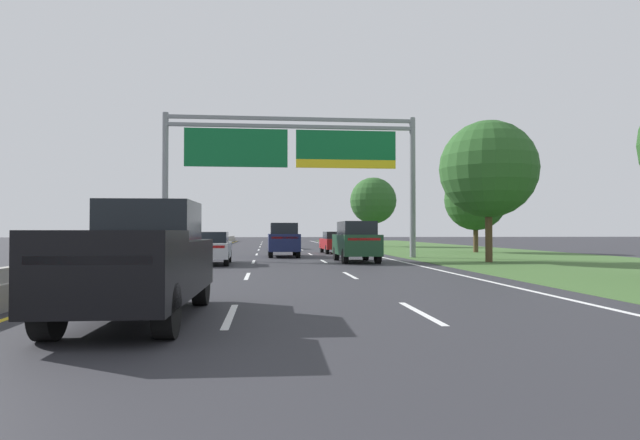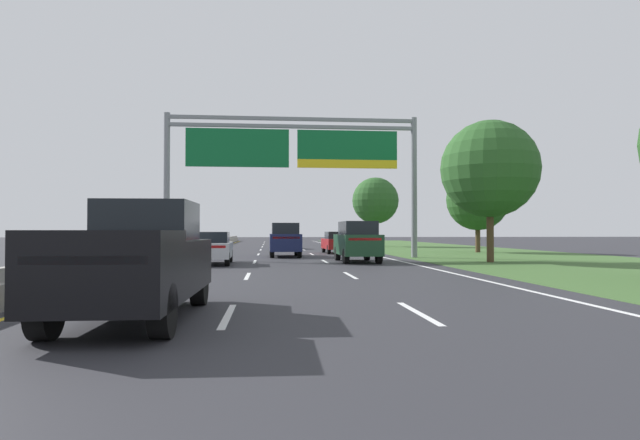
% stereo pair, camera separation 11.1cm
% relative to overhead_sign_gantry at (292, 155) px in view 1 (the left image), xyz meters
% --- Properties ---
extents(ground_plane, '(220.00, 220.00, 0.00)m').
position_rel_overhead_sign_gantry_xyz_m(ground_plane, '(-0.30, 3.06, -6.10)').
color(ground_plane, '#2B2B30').
extents(lane_striping, '(11.96, 106.00, 0.01)m').
position_rel_overhead_sign_gantry_xyz_m(lane_striping, '(-0.30, 2.60, -6.09)').
color(lane_striping, white).
rests_on(lane_striping, ground).
extents(grass_verge_right, '(14.00, 110.00, 0.02)m').
position_rel_overhead_sign_gantry_xyz_m(grass_verge_right, '(13.65, 3.06, -6.09)').
color(grass_verge_right, '#3D602D').
rests_on(grass_verge_right, ground).
extents(median_barrier_concrete, '(0.60, 110.00, 0.85)m').
position_rel_overhead_sign_gantry_xyz_m(median_barrier_concrete, '(-6.90, 3.06, -5.75)').
color(median_barrier_concrete, '#99968E').
rests_on(median_barrier_concrete, ground).
extents(overhead_sign_gantry, '(15.06, 0.42, 8.52)m').
position_rel_overhead_sign_gantry_xyz_m(overhead_sign_gantry, '(0.00, 0.00, 0.00)').
color(overhead_sign_gantry, gray).
rests_on(overhead_sign_gantry, ground).
extents(pickup_truck_black, '(2.09, 5.43, 2.20)m').
position_rel_overhead_sign_gantry_xyz_m(pickup_truck_black, '(-3.77, -21.66, -5.02)').
color(pickup_truck_black, black).
rests_on(pickup_truck_black, ground).
extents(car_red_right_lane_sedan, '(1.92, 4.44, 1.57)m').
position_rel_overhead_sign_gantry_xyz_m(car_red_right_lane_sedan, '(3.51, 7.00, -5.28)').
color(car_red_right_lane_sedan, maroon).
rests_on(car_red_right_lane_sedan, ground).
extents(car_darkgreen_right_lane_suv, '(1.93, 4.71, 2.11)m').
position_rel_overhead_sign_gantry_xyz_m(car_darkgreen_right_lane_suv, '(3.18, -4.05, -5.00)').
color(car_darkgreen_right_lane_suv, '#193D23').
rests_on(car_darkgreen_right_lane_suv, ground).
extents(car_blue_centre_lane_sedan, '(1.84, 4.41, 1.57)m').
position_rel_overhead_sign_gantry_xyz_m(car_blue_centre_lane_sedan, '(-0.30, 17.18, -5.28)').
color(car_blue_centre_lane_sedan, navy).
rests_on(car_blue_centre_lane_sedan, ground).
extents(car_silver_left_lane_sedan, '(1.94, 4.45, 1.57)m').
position_rel_overhead_sign_gantry_xyz_m(car_silver_left_lane_sedan, '(-4.15, -5.31, -5.28)').
color(car_silver_left_lane_sedan, '#B2B5BA').
rests_on(car_silver_left_lane_sedan, ground).
extents(car_navy_centre_lane_suv, '(1.93, 4.71, 2.11)m').
position_rel_overhead_sign_gantry_xyz_m(car_navy_centre_lane_suv, '(-0.42, 2.17, -5.00)').
color(car_navy_centre_lane_suv, '#161E47').
rests_on(car_navy_centre_lane_suv, ground).
extents(roadside_tree_mid, '(5.00, 5.00, 7.31)m').
position_rel_overhead_sign_gantry_xyz_m(roadside_tree_mid, '(9.91, -5.14, -1.30)').
color(roadside_tree_mid, '#4C3823').
rests_on(roadside_tree_mid, ground).
extents(roadside_tree_far, '(4.64, 4.64, 6.31)m').
position_rel_overhead_sign_gantry_xyz_m(roadside_tree_far, '(14.20, 7.31, -2.12)').
color(roadside_tree_far, '#4C3823').
rests_on(roadside_tree_far, ground).
extents(roadside_tree_distant, '(4.84, 4.84, 7.22)m').
position_rel_overhead_sign_gantry_xyz_m(roadside_tree_distant, '(9.60, 23.43, -1.31)').
color(roadside_tree_distant, '#4C3823').
rests_on(roadside_tree_distant, ground).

